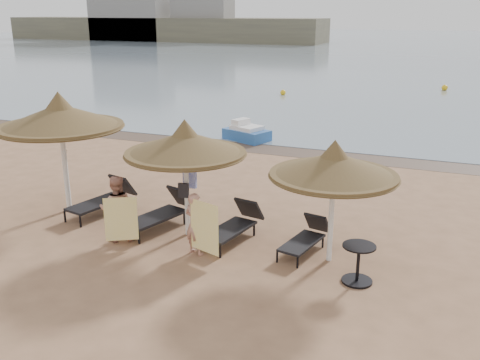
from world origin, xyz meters
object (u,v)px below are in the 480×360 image
(palapa_center, at_px, (185,144))
(lounger_far_right, at_px, (306,237))
(palapa_left, at_px, (60,117))
(palapa_right, at_px, (334,166))
(person_right, at_px, (195,219))
(lounger_near_right, at_px, (235,224))
(side_table, at_px, (358,265))
(pedal_boat, at_px, (246,133))
(lounger_near_left, at_px, (163,211))
(person_left, at_px, (116,204))
(lounger_far_left, at_px, (105,198))

(palapa_center, xyz_separation_m, lounger_far_right, (2.94, 0.17, -1.95))
(palapa_left, relative_size, palapa_right, 1.20)
(person_right, bearing_deg, palapa_right, -150.01)
(lounger_near_right, xyz_separation_m, lounger_far_right, (1.76, 0.00, -0.05))
(side_table, xyz_separation_m, pedal_boat, (-6.55, 10.74, -0.06))
(palapa_right, height_order, lounger_near_right, palapa_right)
(person_right, xyz_separation_m, pedal_boat, (-2.93, 10.77, -0.52))
(palapa_left, distance_m, side_table, 8.47)
(lounger_near_right, height_order, lounger_far_right, lounger_near_right)
(palapa_right, bearing_deg, lounger_far_right, 153.58)
(lounger_near_left, height_order, lounger_far_right, lounger_near_left)
(side_table, distance_m, person_right, 3.65)
(palapa_right, bearing_deg, lounger_near_right, 172.91)
(palapa_right, relative_size, side_table, 3.40)
(lounger_near_left, bearing_deg, lounger_far_right, 15.53)
(lounger_near_right, bearing_deg, person_left, -145.76)
(palapa_center, relative_size, side_table, 3.58)
(person_left, bearing_deg, lounger_far_right, 163.78)
(lounger_near_right, distance_m, lounger_far_right, 1.76)
(lounger_far_right, bearing_deg, lounger_far_left, -171.69)
(lounger_near_left, distance_m, lounger_near_right, 1.98)
(lounger_far_right, xyz_separation_m, pedal_boat, (-5.20, 9.67, -0.01))
(pedal_boat, bearing_deg, side_table, -37.14)
(palapa_left, bearing_deg, person_right, -15.03)
(person_left, bearing_deg, palapa_center, -176.46)
(person_right, bearing_deg, side_table, -165.15)
(palapa_center, distance_m, lounger_near_left, 2.05)
(person_right, bearing_deg, palapa_center, -39.66)
(person_right, distance_m, pedal_boat, 11.17)
(pedal_boat, bearing_deg, lounger_far_right, -40.25)
(palapa_center, height_order, person_left, palapa_center)
(lounger_near_left, height_order, person_left, person_left)
(lounger_near_right, distance_m, pedal_boat, 10.27)
(palapa_right, xyz_separation_m, lounger_far_right, (-0.60, 0.30, -1.83))
(lounger_near_left, height_order, lounger_near_right, lounger_near_left)
(lounger_far_left, xyz_separation_m, lounger_far_right, (5.72, -0.35, -0.07))
(palapa_right, xyz_separation_m, side_table, (0.75, -0.77, -1.79))
(person_left, height_order, pedal_boat, person_left)
(lounger_near_left, bearing_deg, lounger_near_right, 14.88)
(lounger_far_left, relative_size, pedal_boat, 0.99)
(palapa_left, height_order, lounger_far_right, palapa_left)
(palapa_center, distance_m, palapa_right, 3.54)
(palapa_left, xyz_separation_m, side_table, (8.08, -1.17, -2.22))
(lounger_far_right, bearing_deg, pedal_boat, 130.03)
(side_table, bearing_deg, person_right, -179.61)
(palapa_center, xyz_separation_m, pedal_boat, (-2.26, 9.84, -1.96))
(palapa_center, bearing_deg, lounger_far_right, 3.31)
(palapa_center, height_order, pedal_boat, palapa_center)
(palapa_right, bearing_deg, lounger_far_left, 174.18)
(lounger_far_left, bearing_deg, palapa_center, 2.55)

